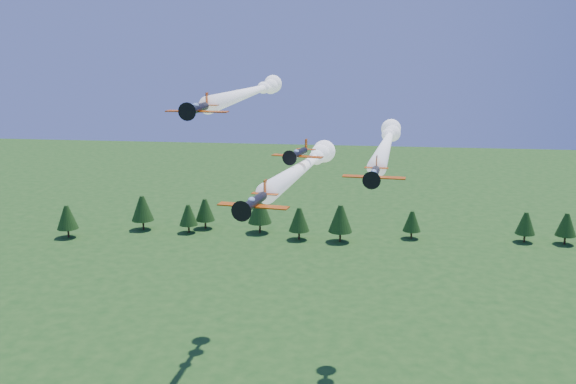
# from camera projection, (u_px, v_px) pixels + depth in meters

# --- Properties ---
(plane_lead) EXTENTS (11.45, 42.84, 3.70)m
(plane_lead) POSITION_uv_depth(u_px,v_px,m) (307.00, 164.00, 93.76)
(plane_lead) COLOR black
(plane_lead) RESTS_ON ground
(plane_left) EXTENTS (8.53, 57.56, 3.70)m
(plane_left) POSITION_uv_depth(u_px,v_px,m) (252.00, 91.00, 114.52)
(plane_left) COLOR black
(plane_left) RESTS_ON ground
(plane_right) EXTENTS (9.26, 49.82, 3.70)m
(plane_right) POSITION_uv_depth(u_px,v_px,m) (387.00, 141.00, 105.65)
(plane_right) COLOR black
(plane_right) RESTS_ON ground
(plane_slot) EXTENTS (7.47, 8.20, 2.61)m
(plane_slot) POSITION_uv_depth(u_px,v_px,m) (298.00, 153.00, 90.23)
(plane_slot) COLOR black
(plane_slot) RESTS_ON ground
(treeline) EXTENTS (175.69, 21.69, 11.80)m
(treeline) POSITION_uv_depth(u_px,v_px,m) (321.00, 217.00, 198.83)
(treeline) COLOR #382314
(treeline) RESTS_ON ground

